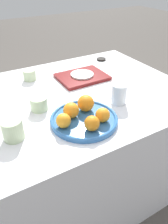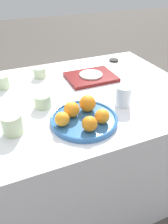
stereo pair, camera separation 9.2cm
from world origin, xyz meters
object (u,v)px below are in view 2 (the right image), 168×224
at_px(orange_3, 88,103).
at_px(cup_3, 2,82).
at_px(cup_2, 40,72).
at_px(fruit_platter, 84,119).
at_px(orange_2, 72,109).
at_px(orange_4, 90,124).
at_px(cup_0, 12,124).
at_px(orange_0, 62,119).
at_px(serving_tray, 91,77).
at_px(orange_1, 102,116).
at_px(water_glass, 123,96).
at_px(cup_1, 43,101).
at_px(soy_dish, 114,60).
at_px(side_plate, 91,75).

height_order(orange_3, cup_3, orange_3).
bearing_deg(orange_3, cup_2, 103.18).
relative_size(fruit_platter, orange_2, 4.24).
relative_size(orange_4, cup_0, 0.74).
bearing_deg(orange_0, cup_0, 165.07).
relative_size(orange_3, serving_tray, 0.27).
distance_m(orange_1, water_glass, 0.20).
distance_m(orange_1, cup_1, 0.31).
distance_m(water_glass, cup_1, 0.38).
distance_m(orange_3, water_glass, 0.18).
distance_m(fruit_platter, cup_3, 0.54).
bearing_deg(soy_dish, cup_1, -147.17).
relative_size(orange_0, soy_dish, 0.94).
bearing_deg(serving_tray, cup_1, -150.18).
height_order(fruit_platter, cup_1, cup_1).
bearing_deg(side_plate, fruit_platter, -118.32).
bearing_deg(cup_1, orange_2, -58.89).
xyz_separation_m(cup_0, cup_2, (0.22, 0.48, -0.01)).
xyz_separation_m(orange_0, orange_2, (0.06, 0.05, 0.00)).
height_order(side_plate, soy_dish, side_plate).
distance_m(serving_tray, cup_3, 0.50).
bearing_deg(side_plate, orange_2, -125.69).
bearing_deg(fruit_platter, orange_1, -43.08).
bearing_deg(orange_0, serving_tray, 51.97).
bearing_deg(orange_2, side_plate, 54.31).
bearing_deg(soy_dish, side_plate, -143.63).
relative_size(orange_4, cup_1, 0.77).
relative_size(cup_0, cup_2, 1.13).
height_order(orange_2, water_glass, water_glass).
bearing_deg(cup_1, side_plate, 29.82).
xyz_separation_m(cup_2, cup_3, (-0.22, -0.06, 0.01)).
bearing_deg(orange_4, side_plate, 64.96).
bearing_deg(cup_0, orange_2, -1.13).
height_order(orange_1, orange_2, orange_2).
bearing_deg(cup_0, side_plate, 34.42).
distance_m(cup_3, soy_dish, 0.78).
relative_size(orange_1, orange_2, 0.89).
bearing_deg(side_plate, soy_dish, 36.37).
height_order(orange_4, serving_tray, orange_4).
bearing_deg(water_glass, cup_2, 121.98).
bearing_deg(serving_tray, fruit_platter, -118.32).
bearing_deg(fruit_platter, orange_2, 138.53).
relative_size(orange_0, orange_2, 0.88).
xyz_separation_m(side_plate, cup_3, (-0.50, 0.08, 0.01)).
bearing_deg(water_glass, cup_3, 141.52).
bearing_deg(orange_1, serving_tray, 71.30).
height_order(fruit_platter, orange_0, orange_0).
bearing_deg(orange_1, orange_0, 163.93).
xyz_separation_m(orange_1, side_plate, (0.15, 0.44, -0.02)).
distance_m(fruit_platter, cup_2, 0.53).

